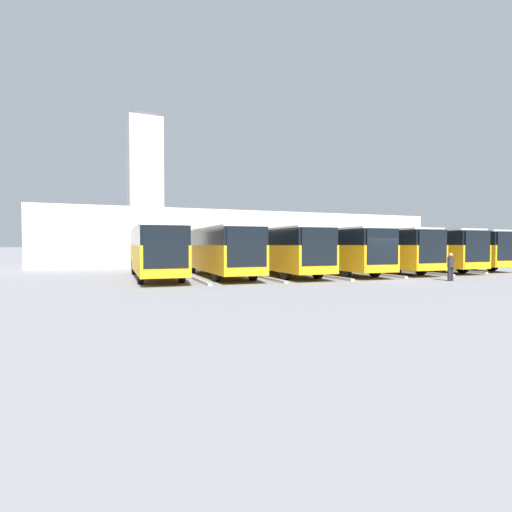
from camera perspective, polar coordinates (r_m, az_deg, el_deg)
The scene contains 17 objects.
ground_plane at distance 25.31m, azimuth 17.52°, elevation -3.25°, with size 600.00×600.00×0.00m, color gray.
bus_0 at distance 38.58m, azimuth 25.46°, elevation 1.01°, with size 3.18×11.97×3.21m.
curb_divider_0 at distance 35.92m, azimuth 25.31°, elevation -1.77°, with size 0.24×7.87×0.15m, color #9E9E99.
bus_1 at distance 35.05m, azimuth 21.85°, elevation 1.00°, with size 3.18×11.97×3.21m.
curb_divider_1 at distance 32.41m, azimuth 21.39°, elevation -2.08°, with size 0.24×7.87×0.15m, color #9E9E99.
bus_2 at distance 32.19m, azimuth 16.71°, elevation 1.00°, with size 3.18×11.97×3.21m.
curb_divider_2 at distance 29.59m, azimuth 15.75°, elevation -2.38°, with size 0.24×7.87×0.15m, color #9E9E99.
bus_3 at distance 29.57m, azimuth 10.71°, elevation 0.99°, with size 3.18×11.97×3.21m.
curb_divider_3 at distance 27.04m, azimuth 9.08°, elevation -2.72°, with size 0.24×7.87×0.15m, color #9E9E99.
bus_4 at distance 27.73m, azimuth 3.22°, elevation 0.97°, with size 3.18×11.97×3.21m.
curb_divider_4 at distance 25.35m, azimuth 0.74°, elevation -2.99°, with size 0.24×7.87×0.15m, color #9E9E99.
bus_5 at distance 26.61m, azimuth -5.29°, elevation 0.93°, with size 3.18×11.97×3.21m.
curb_divider_5 at distance 24.44m, azimuth -8.68°, elevation -3.19°, with size 0.24×7.87×0.15m, color #9E9E99.
bus_6 at distance 25.96m, azimuth -14.27°, elevation 0.87°, with size 3.18×11.97×3.21m.
pedestrian at distance 25.86m, azimuth 26.04°, elevation -1.28°, with size 0.39×0.37×1.64m.
station_building at distance 46.90m, azimuth -2.49°, elevation 2.50°, with size 42.52×16.37×5.56m.
office_tower at distance 252.78m, azimuth -15.58°, elevation 10.04°, with size 19.38×19.38×79.32m.
Camera 1 is at (16.38, 19.18, 2.15)m, focal length 28.00 mm.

